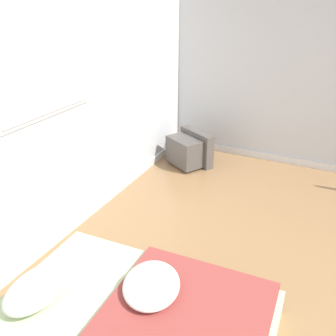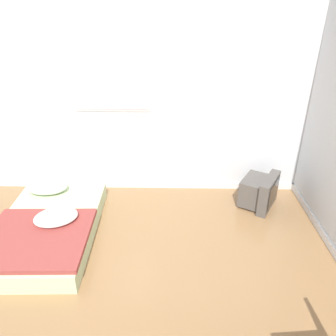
{
  "view_description": "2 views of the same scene",
  "coord_description": "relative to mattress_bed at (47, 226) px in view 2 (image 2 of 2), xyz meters",
  "views": [
    {
      "loc": [
        -1.94,
        0.52,
        2.09
      ],
      "look_at": [
        0.8,
        1.84,
        0.63
      ],
      "focal_mm": 40.0,
      "sensor_mm": 36.0,
      "label": 1
    },
    {
      "loc": [
        1.07,
        -1.55,
        2.44
      ],
      "look_at": [
        1.0,
        1.83,
        0.73
      ],
      "focal_mm": 35.0,
      "sensor_mm": 36.0,
      "label": 2
    }
  ],
  "objects": [
    {
      "name": "crt_tv",
      "position": [
        2.6,
        0.72,
        0.08
      ],
      "size": [
        0.6,
        0.64,
        0.44
      ],
      "color": "#56514C",
      "rests_on": "ground_plane"
    },
    {
      "name": "mattress_bed",
      "position": [
        0.0,
        0.0,
        0.0
      ],
      "size": [
        1.14,
        1.78,
        0.35
      ],
      "color": "beige",
      "rests_on": "ground_plane"
    },
    {
      "name": "wall_back",
      "position": [
        0.4,
        1.19,
        1.16
      ],
      "size": [
        8.01,
        0.08,
        2.6
      ],
      "color": "silver",
      "rests_on": "ground_plane"
    }
  ]
}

